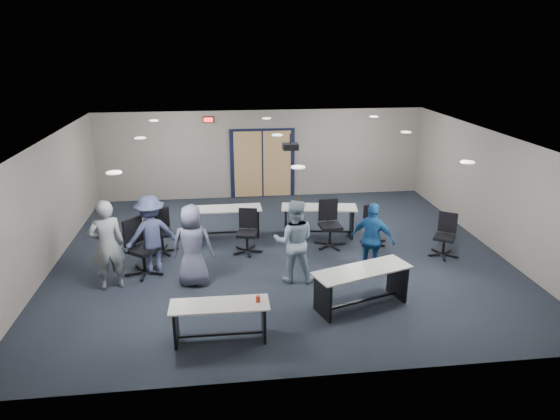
{
  "coord_description": "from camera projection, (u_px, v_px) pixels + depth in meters",
  "views": [
    {
      "loc": [
        -1.29,
        -10.54,
        4.69
      ],
      "look_at": [
        -0.04,
        -0.3,
        1.16
      ],
      "focal_mm": 32.0,
      "sensor_mm": 36.0,
      "label": 1
    }
  ],
  "objects": [
    {
      "name": "table_back_left",
      "position": [
        224.0,
        217.0,
        12.41
      ],
      "size": [
        1.85,
        0.64,
        0.75
      ],
      "rotation": [
        0.0,
        0.0,
        0.01
      ],
      "color": "beige",
      "rests_on": "floor"
    },
    {
      "name": "table_front_left",
      "position": [
        220.0,
        315.0,
        8.11
      ],
      "size": [
        1.61,
        0.55,
        0.76
      ],
      "rotation": [
        0.0,
        0.0,
        -0.01
      ],
      "color": "beige",
      "rests_on": "floor"
    },
    {
      "name": "ceiling_can_lights",
      "position": [
        279.0,
        137.0,
        10.94
      ],
      "size": [
        6.24,
        5.74,
        0.02
      ],
      "primitive_type": null,
      "color": "silver",
      "rests_on": "ceiling"
    },
    {
      "name": "person_navy",
      "position": [
        372.0,
        240.0,
        10.28
      ],
      "size": [
        0.99,
        0.82,
        1.58
      ],
      "primitive_type": "imported",
      "rotation": [
        0.0,
        0.0,
        2.58
      ],
      "color": "#1C569B",
      "rests_on": "floor"
    },
    {
      "name": "ceiling",
      "position": [
        280.0,
        138.0,
        10.69
      ],
      "size": [
        10.0,
        9.0,
        0.04
      ],
      "primitive_type": "cube",
      "color": "white",
      "rests_on": "back_wall"
    },
    {
      "name": "left_wall",
      "position": [
        46.0,
        206.0,
        10.56
      ],
      "size": [
        0.04,
        9.0,
        2.7
      ],
      "primitive_type": "cube",
      "color": "gray",
      "rests_on": "floor"
    },
    {
      "name": "double_door",
      "position": [
        263.0,
        164.0,
        15.42
      ],
      "size": [
        2.0,
        0.07,
        2.2
      ],
      "color": "black",
      "rests_on": "back_wall"
    },
    {
      "name": "person_back",
      "position": [
        151.0,
        234.0,
        10.39
      ],
      "size": [
        1.25,
        1.0,
        1.69
      ],
      "primitive_type": "imported",
      "rotation": [
        0.0,
        0.0,
        3.53
      ],
      "color": "#3D466E",
      "rests_on": "floor"
    },
    {
      "name": "chair_loose_left",
      "position": [
        143.0,
        248.0,
        10.37
      ],
      "size": [
        1.06,
        1.06,
        1.2
      ],
      "primitive_type": null,
      "rotation": [
        0.0,
        0.0,
        0.9
      ],
      "color": "black",
      "rests_on": "floor"
    },
    {
      "name": "chair_back_d",
      "position": [
        375.0,
        225.0,
        11.96
      ],
      "size": [
        0.74,
        0.74,
        0.94
      ],
      "primitive_type": null,
      "rotation": [
        0.0,
        0.0,
        0.29
      ],
      "color": "black",
      "rests_on": "floor"
    },
    {
      "name": "chair_back_b",
      "position": [
        247.0,
        232.0,
        11.45
      ],
      "size": [
        0.76,
        0.76,
        1.01
      ],
      "primitive_type": null,
      "rotation": [
        0.0,
        0.0,
        -0.21
      ],
      "color": "black",
      "rests_on": "floor"
    },
    {
      "name": "table_back_right",
      "position": [
        318.0,
        216.0,
        12.48
      ],
      "size": [
        1.93,
        0.9,
        1.03
      ],
      "rotation": [
        0.0,
        0.0,
        -0.16
      ],
      "color": "beige",
      "rests_on": "floor"
    },
    {
      "name": "front_wall",
      "position": [
        319.0,
        294.0,
        6.9
      ],
      "size": [
        10.0,
        0.04,
        2.7
      ],
      "primitive_type": "cube",
      "color": "gray",
      "rests_on": "floor"
    },
    {
      "name": "table_front_right",
      "position": [
        362.0,
        281.0,
        9.11
      ],
      "size": [
        1.95,
        1.17,
        0.75
      ],
      "rotation": [
        0.0,
        0.0,
        0.32
      ],
      "color": "beige",
      "rests_on": "floor"
    },
    {
      "name": "floor",
      "position": [
        280.0,
        253.0,
        11.57
      ],
      "size": [
        10.0,
        10.0,
        0.0
      ],
      "primitive_type": "plane",
      "color": "#1B222B",
      "rests_on": "ground"
    },
    {
      "name": "exit_sign",
      "position": [
        208.0,
        120.0,
        14.76
      ],
      "size": [
        0.32,
        0.07,
        0.18
      ],
      "color": "black",
      "rests_on": "back_wall"
    },
    {
      "name": "chair_back_a",
      "position": [
        162.0,
        232.0,
        11.46
      ],
      "size": [
        0.76,
        0.76,
        1.03
      ],
      "primitive_type": null,
      "rotation": [
        0.0,
        0.0,
        0.19
      ],
      "color": "black",
      "rests_on": "floor"
    },
    {
      "name": "chair_loose_right",
      "position": [
        445.0,
        236.0,
        11.27
      ],
      "size": [
        0.86,
        0.86,
        0.99
      ],
      "primitive_type": null,
      "rotation": [
        0.0,
        0.0,
        -0.61
      ],
      "color": "black",
      "rests_on": "floor"
    },
    {
      "name": "right_wall",
      "position": [
        491.0,
        190.0,
        11.7
      ],
      "size": [
        0.04,
        9.0,
        2.7
      ],
      "primitive_type": "cube",
      "color": "gray",
      "rests_on": "floor"
    },
    {
      "name": "ceiling_projector",
      "position": [
        290.0,
        146.0,
        11.29
      ],
      "size": [
        0.35,
        0.32,
        0.37
      ],
      "color": "black",
      "rests_on": "ceiling"
    },
    {
      "name": "person_gray",
      "position": [
        107.0,
        245.0,
        9.68
      ],
      "size": [
        0.77,
        0.63,
        1.83
      ],
      "primitive_type": "imported",
      "rotation": [
        0.0,
        0.0,
        3.46
      ],
      "color": "gray",
      "rests_on": "floor"
    },
    {
      "name": "back_wall",
      "position": [
        262.0,
        154.0,
        15.36
      ],
      "size": [
        10.0,
        0.04,
        2.7
      ],
      "primitive_type": "cube",
      "color": "gray",
      "rests_on": "floor"
    },
    {
      "name": "chair_back_c",
      "position": [
        330.0,
        224.0,
        11.79
      ],
      "size": [
        0.75,
        0.75,
        1.11
      ],
      "primitive_type": null,
      "rotation": [
        0.0,
        0.0,
        0.07
      ],
      "color": "black",
      "rests_on": "floor"
    },
    {
      "name": "person_lightblue",
      "position": [
        294.0,
        241.0,
        10.01
      ],
      "size": [
        0.92,
        0.76,
        1.72
      ],
      "primitive_type": "imported",
      "rotation": [
        0.0,
        0.0,
        3.0
      ],
      "color": "#94AEC3",
      "rests_on": "floor"
    },
    {
      "name": "person_plaid",
      "position": [
        192.0,
        246.0,
        9.86
      ],
      "size": [
        0.88,
        0.63,
        1.67
      ],
      "primitive_type": "imported",
      "rotation": [
        0.0,
        0.0,
        3.01
      ],
      "color": "slate",
      "rests_on": "floor"
    }
  ]
}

